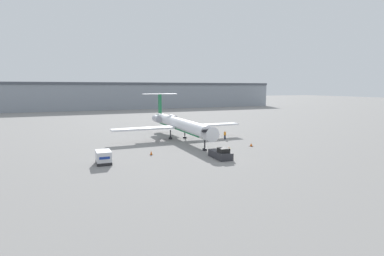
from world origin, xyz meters
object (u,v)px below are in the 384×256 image
worker_near_tug (229,152)px  worker_by_wing (225,135)px  traffic_cone_left (151,153)px  airplane_main (179,124)px  traffic_cone_right (251,145)px  pushback_tug (221,154)px  luggage_cart (104,157)px

worker_near_tug → worker_by_wing: (7.44, 14.95, 0.12)m
worker_near_tug → traffic_cone_left: (-11.29, 6.32, -0.51)m
airplane_main → traffic_cone_right: size_ratio=45.30×
airplane_main → pushback_tug: size_ratio=6.57×
worker_by_wing → traffic_cone_left: size_ratio=2.51×
traffic_cone_left → pushback_tug: bearing=-34.3°
airplane_main → luggage_cart: (-17.61, -15.85, -2.36)m
pushback_tug → traffic_cone_left: bearing=145.7°
worker_by_wing → luggage_cart: bearing=-156.4°
airplane_main → worker_near_tug: airplane_main is taller
worker_near_tug → traffic_cone_left: size_ratio=2.24×
traffic_cone_left → worker_by_wing: bearing=24.7°
worker_near_tug → worker_by_wing: size_ratio=0.89×
traffic_cone_left → traffic_cone_right: (19.67, -0.13, -0.05)m
pushback_tug → airplane_main: bearing=90.2°
pushback_tug → worker_near_tug: 1.68m
luggage_cart → traffic_cone_left: 8.62m
traffic_cone_left → luggage_cart: bearing=-159.1°
airplane_main → luggage_cart: airplane_main is taller
pushback_tug → worker_by_wing: 17.72m
airplane_main → worker_near_tug: 19.35m
luggage_cart → traffic_cone_left: bearing=20.9°
pushback_tug → luggage_cart: size_ratio=1.51×
worker_by_wing → traffic_cone_left: 20.64m
pushback_tug → worker_near_tug: bearing=8.6°
worker_near_tug → worker_by_wing: bearing=63.5°
worker_near_tug → worker_by_wing: 16.70m
airplane_main → luggage_cart: bearing=-138.0°
worker_by_wing → traffic_cone_left: (-18.73, -8.63, -0.64)m
traffic_cone_right → worker_by_wing: bearing=96.1°
worker_by_wing → traffic_cone_right: (0.94, -8.76, -0.69)m
luggage_cart → worker_by_wing: luggage_cart is taller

